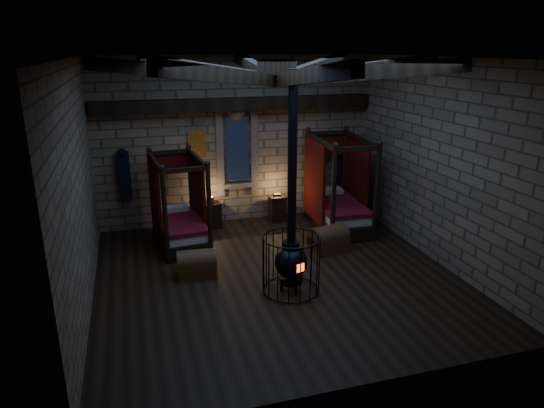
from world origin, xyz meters
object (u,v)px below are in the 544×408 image
object	(u,v)px
bed_right	(337,205)
trunk_right	(328,239)
stove	(291,260)
trunk_left	(197,264)
bed_left	(180,223)

from	to	relation	value
bed_right	trunk_right	xyz separation A→B (m)	(-0.80, -1.38, -0.30)
bed_right	stove	size ratio (longest dim) A/B	0.57
stove	bed_right	bearing A→B (deg)	36.16
bed_right	stove	xyz separation A→B (m)	(-2.22, -2.95, 0.08)
bed_right	trunk_right	size ratio (longest dim) A/B	2.48
bed_right	trunk_left	distance (m)	4.23
bed_left	stove	xyz separation A→B (m)	(1.72, -2.94, 0.14)
trunk_left	bed_right	bearing A→B (deg)	29.70
trunk_left	stove	xyz separation A→B (m)	(1.60, -1.15, 0.40)
bed_left	bed_right	distance (m)	3.94
trunk_right	stove	xyz separation A→B (m)	(-1.42, -1.57, 0.38)
trunk_left	stove	bearing A→B (deg)	-31.41
bed_right	trunk_right	bearing A→B (deg)	-116.38
bed_left	trunk_left	xyz separation A→B (m)	(0.13, -1.79, -0.26)
bed_left	bed_right	xyz separation A→B (m)	(3.94, 0.01, 0.06)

